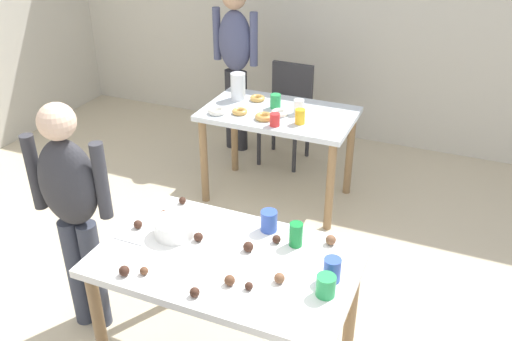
# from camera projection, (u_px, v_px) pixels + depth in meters

# --- Properties ---
(wall_back) EXTENTS (6.40, 0.10, 2.60)m
(wall_back) POSITION_uv_depth(u_px,v_px,m) (375.00, 5.00, 4.83)
(wall_back) COLOR beige
(wall_back) RESTS_ON ground_plane
(dining_table_near) EXTENTS (1.23, 0.74, 0.75)m
(dining_table_near) POSITION_uv_depth(u_px,v_px,m) (227.00, 274.00, 2.59)
(dining_table_near) COLOR white
(dining_table_near) RESTS_ON ground_plane
(dining_table_far) EXTENTS (1.14, 0.68, 0.75)m
(dining_table_far) POSITION_uv_depth(u_px,v_px,m) (278.00, 125.00, 4.14)
(dining_table_far) COLOR silver
(dining_table_far) RESTS_ON ground_plane
(chair_far_table) EXTENTS (0.41, 0.41, 0.87)m
(chair_far_table) POSITION_uv_depth(u_px,v_px,m) (288.00, 107.00, 4.84)
(chair_far_table) COLOR #2D2D33
(chair_far_table) RESTS_ON ground_plane
(person_girl_near) EXTENTS (0.46, 0.25, 1.38)m
(person_girl_near) POSITION_uv_depth(u_px,v_px,m) (73.00, 204.00, 2.82)
(person_girl_near) COLOR #383D4C
(person_girl_near) RESTS_ON ground_plane
(person_adult_far) EXTENTS (0.46, 0.24, 1.52)m
(person_adult_far) POSITION_uv_depth(u_px,v_px,m) (235.00, 56.00, 4.81)
(person_adult_far) COLOR #28282D
(person_adult_far) RESTS_ON ground_plane
(mixing_bowl) EXTENTS (0.20, 0.20, 0.09)m
(mixing_bowl) POSITION_uv_depth(u_px,v_px,m) (175.00, 227.00, 2.67)
(mixing_bowl) COLOR white
(mixing_bowl) RESTS_ON dining_table_near
(soda_can) EXTENTS (0.07, 0.07, 0.12)m
(soda_can) POSITION_uv_depth(u_px,v_px,m) (296.00, 234.00, 2.59)
(soda_can) COLOR #198438
(soda_can) RESTS_ON dining_table_near
(fork_near) EXTENTS (0.17, 0.02, 0.01)m
(fork_near) POSITION_uv_depth(u_px,v_px,m) (128.00, 241.00, 2.64)
(fork_near) COLOR silver
(fork_near) RESTS_ON dining_table_near
(cup_near_0) EXTENTS (0.08, 0.08, 0.10)m
(cup_near_0) POSITION_uv_depth(u_px,v_px,m) (326.00, 286.00, 2.28)
(cup_near_0) COLOR green
(cup_near_0) RESTS_ON dining_table_near
(cup_near_1) EXTENTS (0.08, 0.08, 0.11)m
(cup_near_1) POSITION_uv_depth(u_px,v_px,m) (332.00, 270.00, 2.36)
(cup_near_1) COLOR #3351B2
(cup_near_1) RESTS_ON dining_table_near
(cup_near_2) EXTENTS (0.08, 0.08, 0.11)m
(cup_near_2) POSITION_uv_depth(u_px,v_px,m) (269.00, 221.00, 2.70)
(cup_near_2) COLOR #3351B2
(cup_near_2) RESTS_ON dining_table_near
(cake_ball_0) EXTENTS (0.05, 0.05, 0.05)m
(cake_ball_0) POSITION_uv_depth(u_px,v_px,m) (230.00, 280.00, 2.35)
(cake_ball_0) COLOR brown
(cake_ball_0) RESTS_ON dining_table_near
(cake_ball_1) EXTENTS (0.05, 0.05, 0.05)m
(cake_ball_1) POSITION_uv_depth(u_px,v_px,m) (331.00, 240.00, 2.61)
(cake_ball_1) COLOR brown
(cake_ball_1) RESTS_ON dining_table_near
(cake_ball_2) EXTENTS (0.04, 0.04, 0.04)m
(cake_ball_2) POSITION_uv_depth(u_px,v_px,m) (144.00, 271.00, 2.42)
(cake_ball_2) COLOR brown
(cake_ball_2) RESTS_ON dining_table_near
(cake_ball_3) EXTENTS (0.04, 0.04, 0.04)m
(cake_ball_3) POSITION_uv_depth(u_px,v_px,m) (182.00, 200.00, 2.94)
(cake_ball_3) COLOR #3D2319
(cake_ball_3) RESTS_ON dining_table_near
(cake_ball_4) EXTENTS (0.04, 0.04, 0.04)m
(cake_ball_4) POSITION_uv_depth(u_px,v_px,m) (178.00, 216.00, 2.80)
(cake_ball_4) COLOR brown
(cake_ball_4) RESTS_ON dining_table_near
(cake_ball_5) EXTENTS (0.04, 0.04, 0.04)m
(cake_ball_5) POSITION_uv_depth(u_px,v_px,m) (276.00, 239.00, 2.62)
(cake_ball_5) COLOR #3D2319
(cake_ball_5) RESTS_ON dining_table_near
(cake_ball_6) EXTENTS (0.04, 0.04, 0.04)m
(cake_ball_6) POSITION_uv_depth(u_px,v_px,m) (195.00, 292.00, 2.29)
(cake_ball_6) COLOR #3D2319
(cake_ball_6) RESTS_ON dining_table_near
(cake_ball_7) EXTENTS (0.04, 0.04, 0.04)m
(cake_ball_7) POSITION_uv_depth(u_px,v_px,m) (249.00, 286.00, 2.33)
(cake_ball_7) COLOR #3D2319
(cake_ball_7) RESTS_ON dining_table_near
(cake_ball_8) EXTENTS (0.04, 0.04, 0.04)m
(cake_ball_8) POSITION_uv_depth(u_px,v_px,m) (165.00, 214.00, 2.82)
(cake_ball_8) COLOR brown
(cake_ball_8) RESTS_ON dining_table_near
(cake_ball_9) EXTENTS (0.05, 0.05, 0.05)m
(cake_ball_9) POSITION_uv_depth(u_px,v_px,m) (248.00, 247.00, 2.56)
(cake_ball_9) COLOR #3D2319
(cake_ball_9) RESTS_ON dining_table_near
(cake_ball_10) EXTENTS (0.05, 0.05, 0.05)m
(cake_ball_10) POSITION_uv_depth(u_px,v_px,m) (124.00, 271.00, 2.41)
(cake_ball_10) COLOR #3D2319
(cake_ball_10) RESTS_ON dining_table_near
(cake_ball_11) EXTENTS (0.05, 0.05, 0.05)m
(cake_ball_11) POSITION_uv_depth(u_px,v_px,m) (198.00, 237.00, 2.63)
(cake_ball_11) COLOR #3D2319
(cake_ball_11) RESTS_ON dining_table_near
(cake_ball_12) EXTENTS (0.05, 0.05, 0.05)m
(cake_ball_12) POSITION_uv_depth(u_px,v_px,m) (279.00, 278.00, 2.37)
(cake_ball_12) COLOR brown
(cake_ball_12) RESTS_ON dining_table_near
(cake_ball_13) EXTENTS (0.04, 0.04, 0.04)m
(cake_ball_13) POSITION_uv_depth(u_px,v_px,m) (138.00, 224.00, 2.73)
(cake_ball_13) COLOR #3D2319
(cake_ball_13) RESTS_ON dining_table_near
(pitcher_far) EXTENTS (0.12, 0.12, 0.21)m
(pitcher_far) POSITION_uv_depth(u_px,v_px,m) (238.00, 86.00, 4.27)
(pitcher_far) COLOR white
(pitcher_far) RESTS_ON dining_table_far
(cup_far_0) EXTENTS (0.07, 0.07, 0.09)m
(cup_far_0) POSITION_uv_depth(u_px,v_px,m) (275.00, 120.00, 3.83)
(cup_far_0) COLOR red
(cup_far_0) RESTS_ON dining_table_far
(cup_far_1) EXTENTS (0.08, 0.08, 0.11)m
(cup_far_1) POSITION_uv_depth(u_px,v_px,m) (299.00, 107.00, 4.02)
(cup_far_1) COLOR white
(cup_far_1) RESTS_ON dining_table_far
(cup_far_2) EXTENTS (0.08, 0.08, 0.11)m
(cup_far_2) POSITION_uv_depth(u_px,v_px,m) (275.00, 101.00, 4.12)
(cup_far_2) COLOR green
(cup_far_2) RESTS_ON dining_table_far
(cup_far_3) EXTENTS (0.07, 0.07, 0.11)m
(cup_far_3) POSITION_uv_depth(u_px,v_px,m) (300.00, 117.00, 3.86)
(cup_far_3) COLOR yellow
(cup_far_3) RESTS_ON dining_table_far
(donut_far_0) EXTENTS (0.13, 0.13, 0.04)m
(donut_far_0) POSITION_uv_depth(u_px,v_px,m) (279.00, 113.00, 4.02)
(donut_far_0) COLOR white
(donut_far_0) RESTS_ON dining_table_far
(donut_far_1) EXTENTS (0.13, 0.13, 0.04)m
(donut_far_1) POSITION_uv_depth(u_px,v_px,m) (264.00, 117.00, 3.95)
(donut_far_1) COLOR gold
(donut_far_1) RESTS_ON dining_table_far
(donut_far_2) EXTENTS (0.12, 0.12, 0.04)m
(donut_far_2) POSITION_uv_depth(u_px,v_px,m) (257.00, 98.00, 4.28)
(donut_far_2) COLOR gold
(donut_far_2) RESTS_ON dining_table_far
(donut_far_3) EXTENTS (0.12, 0.12, 0.03)m
(donut_far_3) POSITION_uv_depth(u_px,v_px,m) (240.00, 111.00, 4.04)
(donut_far_3) COLOR gold
(donut_far_3) RESTS_ON dining_table_far
(donut_far_4) EXTENTS (0.14, 0.14, 0.04)m
(donut_far_4) POSITION_uv_depth(u_px,v_px,m) (217.00, 111.00, 4.04)
(donut_far_4) COLOR white
(donut_far_4) RESTS_ON dining_table_far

